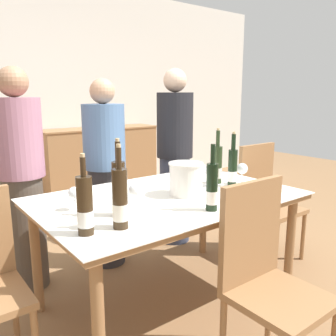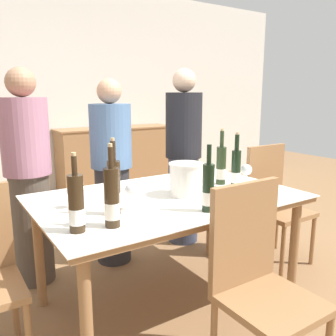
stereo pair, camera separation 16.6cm
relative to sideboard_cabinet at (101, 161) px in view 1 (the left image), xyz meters
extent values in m
plane|color=olive|center=(-0.87, -2.68, -0.47)|extent=(12.00, 12.00, 0.00)
cube|color=silver|center=(-0.87, 0.29, 0.93)|extent=(8.00, 0.10, 2.80)
cube|color=#996B42|center=(0.00, 0.00, -0.01)|extent=(1.58, 0.44, 0.92)
cube|color=#996B42|center=(0.00, 0.00, 0.46)|extent=(1.63, 0.46, 0.02)
cylinder|color=#996B42|center=(-1.59, -3.11, -0.11)|extent=(0.06, 0.06, 0.71)
cylinder|color=#996B42|center=(-0.15, -3.11, -0.11)|extent=(0.06, 0.06, 0.71)
cylinder|color=#996B42|center=(-1.59, -2.24, -0.11)|extent=(0.06, 0.06, 0.71)
cylinder|color=#996B42|center=(-0.15, -2.24, -0.11)|extent=(0.06, 0.06, 0.71)
cube|color=#996B42|center=(-0.87, -2.68, 0.26)|extent=(1.60, 1.03, 0.04)
cube|color=white|center=(-0.87, -2.68, 0.28)|extent=(1.63, 1.06, 0.01)
cylinder|color=white|center=(-0.77, -2.73, 0.39)|extent=(0.21, 0.21, 0.21)
cylinder|color=white|center=(-0.77, -2.73, 0.48)|extent=(0.22, 0.22, 0.01)
cylinder|color=#332314|center=(-1.31, -2.82, 0.43)|extent=(0.07, 0.07, 0.29)
cylinder|color=silver|center=(-1.31, -2.82, 0.36)|extent=(0.07, 0.07, 0.08)
cylinder|color=#332314|center=(-1.31, -2.82, 0.63)|extent=(0.03, 0.03, 0.11)
cylinder|color=tan|center=(-1.31, -2.82, 0.69)|extent=(0.02, 0.02, 0.02)
cylinder|color=black|center=(-0.86, -3.05, 0.41)|extent=(0.06, 0.06, 0.26)
cylinder|color=white|center=(-0.86, -3.05, 0.36)|extent=(0.07, 0.07, 0.07)
cylinder|color=black|center=(-0.86, -3.05, 0.60)|extent=(0.03, 0.03, 0.11)
cylinder|color=black|center=(-0.37, -2.76, 0.41)|extent=(0.06, 0.06, 0.26)
cylinder|color=white|center=(-0.37, -2.76, 0.35)|extent=(0.06, 0.06, 0.07)
cylinder|color=black|center=(-0.37, -2.76, 0.59)|extent=(0.03, 0.03, 0.11)
cylinder|color=tan|center=(-0.37, -2.76, 0.66)|extent=(0.02, 0.02, 0.02)
cylinder|color=#28381E|center=(-0.39, -2.63, 0.42)|extent=(0.07, 0.07, 0.27)
cylinder|color=silver|center=(-0.39, -2.63, 0.36)|extent=(0.07, 0.07, 0.08)
cylinder|color=#28381E|center=(-0.39, -2.63, 0.61)|extent=(0.03, 0.03, 0.11)
cylinder|color=tan|center=(-0.39, -2.63, 0.67)|extent=(0.02, 0.02, 0.02)
cylinder|color=#332314|center=(-1.39, -2.98, 0.43)|extent=(0.07, 0.07, 0.29)
cylinder|color=silver|center=(-1.39, -2.98, 0.36)|extent=(0.08, 0.08, 0.08)
cylinder|color=#332314|center=(-1.39, -2.98, 0.62)|extent=(0.02, 0.02, 0.10)
cylinder|color=tan|center=(-1.39, -2.98, 0.68)|extent=(0.02, 0.02, 0.02)
cylinder|color=#332314|center=(-1.56, -2.95, 0.42)|extent=(0.07, 0.07, 0.27)
cylinder|color=white|center=(-1.56, -2.95, 0.36)|extent=(0.08, 0.08, 0.08)
cylinder|color=#332314|center=(-1.56, -2.95, 0.60)|extent=(0.03, 0.03, 0.09)
cylinder|color=tan|center=(-1.56, -2.95, 0.65)|extent=(0.02, 0.02, 0.02)
cylinder|color=white|center=(-1.46, -2.59, 0.28)|extent=(0.07, 0.07, 0.00)
cylinder|color=white|center=(-1.46, -2.59, 0.32)|extent=(0.01, 0.01, 0.07)
sphere|color=white|center=(-1.46, -2.59, 0.38)|extent=(0.07, 0.07, 0.07)
cylinder|color=white|center=(-0.27, -2.76, 0.28)|extent=(0.06, 0.06, 0.00)
cylinder|color=white|center=(-0.27, -2.76, 0.33)|extent=(0.01, 0.01, 0.08)
sphere|color=white|center=(-0.27, -2.76, 0.39)|extent=(0.08, 0.08, 0.08)
cylinder|color=white|center=(-1.20, -2.80, 0.28)|extent=(0.07, 0.07, 0.00)
cylinder|color=white|center=(-1.20, -2.80, 0.33)|extent=(0.01, 0.01, 0.08)
sphere|color=white|center=(-1.20, -2.80, 0.40)|extent=(0.07, 0.07, 0.07)
cylinder|color=white|center=(-0.53, -2.62, 0.28)|extent=(0.06, 0.06, 0.00)
cylinder|color=white|center=(-0.53, -2.62, 0.33)|extent=(0.01, 0.01, 0.08)
sphere|color=white|center=(-0.53, -2.62, 0.40)|extent=(0.08, 0.08, 0.08)
cylinder|color=#996B42|center=(-1.80, -2.49, -0.26)|extent=(0.03, 0.03, 0.42)
cylinder|color=#996B42|center=(0.05, -2.86, -0.26)|extent=(0.03, 0.03, 0.41)
cylinder|color=#996B42|center=(0.42, -2.86, -0.26)|extent=(0.03, 0.03, 0.41)
cylinder|color=#996B42|center=(0.05, -2.49, -0.26)|extent=(0.03, 0.03, 0.41)
cylinder|color=#996B42|center=(0.42, -2.49, -0.26)|extent=(0.03, 0.03, 0.41)
cube|color=#996B42|center=(0.24, -2.68, -0.04)|extent=(0.42, 0.42, 0.04)
cube|color=#996B42|center=(0.24, -2.49, 0.24)|extent=(0.42, 0.04, 0.52)
cylinder|color=#996B42|center=(-1.03, -3.34, -0.26)|extent=(0.03, 0.03, 0.41)
cylinder|color=#996B42|center=(-0.66, -3.34, -0.26)|extent=(0.03, 0.03, 0.41)
cube|color=#996B42|center=(-0.85, -3.52, -0.04)|extent=(0.42, 0.42, 0.04)
cube|color=#996B42|center=(-0.85, -3.33, 0.24)|extent=(0.42, 0.04, 0.52)
cylinder|color=#51473D|center=(-1.55, -1.88, -0.06)|extent=(0.28, 0.28, 0.82)
cylinder|color=#9E667A|center=(-1.55, -1.88, 0.62)|extent=(0.33, 0.33, 0.54)
sphere|color=#A37556|center=(-1.55, -1.88, 1.00)|extent=(0.20, 0.20, 0.20)
cylinder|color=#2D2D33|center=(-0.91, -1.90, -0.07)|extent=(0.28, 0.28, 0.81)
cylinder|color=#4C6B93|center=(-0.91, -1.90, 0.59)|extent=(0.33, 0.33, 0.50)
sphere|color=tan|center=(-0.91, -1.90, 0.94)|extent=(0.19, 0.19, 0.19)
cylinder|color=#383F56|center=(-0.18, -1.88, -0.06)|extent=(0.28, 0.28, 0.81)
cylinder|color=black|center=(-0.18, -1.88, 0.64)|extent=(0.33, 0.33, 0.58)
sphere|color=beige|center=(-0.18, -1.88, 1.03)|extent=(0.21, 0.21, 0.21)
camera|label=1|loc=(-2.20, -4.41, 0.92)|focal=38.00mm
camera|label=2|loc=(-2.06, -4.50, 0.92)|focal=38.00mm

